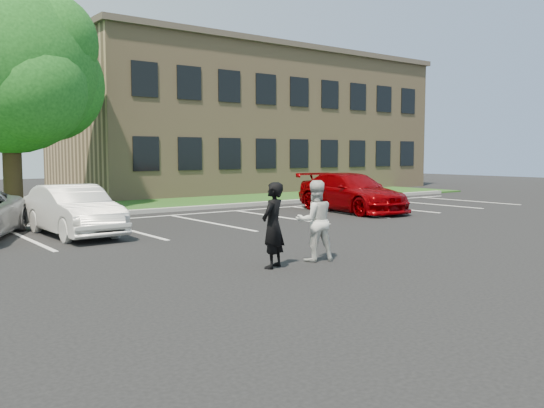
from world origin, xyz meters
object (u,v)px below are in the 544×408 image
object	(u,v)px
office_building	(248,122)
tree	(10,71)
man_white_shirt	(315,221)
man_black_suit	(273,225)
car_red_compact	(351,192)
car_white_sedan	(74,210)

from	to	relation	value
office_building	tree	distance (m)	16.29
office_building	man_white_shirt	world-z (taller)	office_building
office_building	man_black_suit	distance (m)	25.44
car_red_compact	man_black_suit	bearing A→B (deg)	-137.36
tree	man_white_shirt	xyz separation A→B (m)	(2.30, -15.04, -4.51)
tree	car_white_sedan	size ratio (longest dim) A/B	2.12
tree	car_white_sedan	bearing A→B (deg)	-93.19
office_building	car_red_compact	world-z (taller)	office_building
man_white_shirt	car_white_sedan	bearing A→B (deg)	-48.24
office_building	man_black_suit	world-z (taller)	office_building
man_black_suit	car_white_sedan	xyz separation A→B (m)	(-1.63, 6.77, -0.15)
car_white_sedan	man_white_shirt	bearing A→B (deg)	-69.32
office_building	car_white_sedan	xyz separation A→B (m)	(-15.61, -14.23, -3.47)
car_red_compact	office_building	bearing A→B (deg)	75.76
man_black_suit	office_building	bearing A→B (deg)	-151.12
man_white_shirt	car_red_compact	xyz separation A→B (m)	(7.78, 6.72, -0.10)
man_black_suit	man_white_shirt	distance (m)	1.14
man_black_suit	man_white_shirt	bearing A→B (deg)	156.06
man_white_shirt	office_building	bearing A→B (deg)	-102.20
tree	man_white_shirt	distance (m)	15.87
office_building	man_white_shirt	distance (m)	24.78
car_white_sedan	car_red_compact	size ratio (longest dim) A/B	0.82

